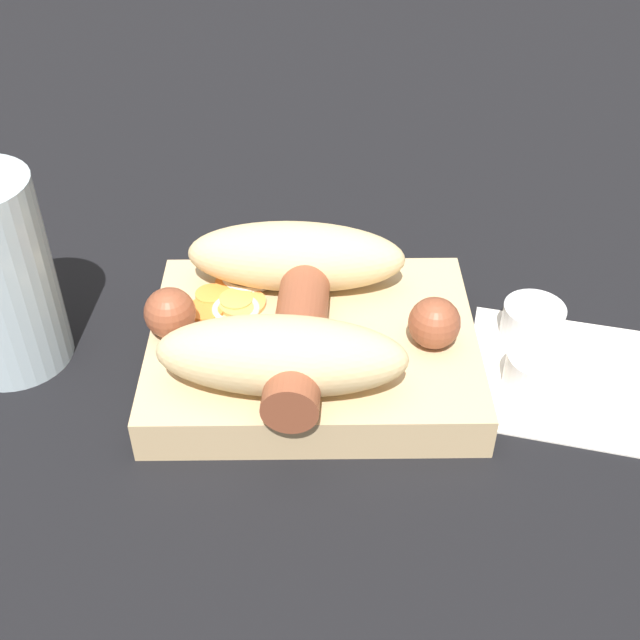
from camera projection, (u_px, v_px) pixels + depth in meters
ground_plane at (320, 365)px, 0.55m from camera, size 3.00×3.00×0.00m
food_tray at (320, 349)px, 0.54m from camera, size 0.22×0.17×0.03m
bread_roll at (297, 302)px, 0.52m from camera, size 0.16×0.17×0.05m
sausage at (308, 318)px, 0.52m from camera, size 0.20×0.17×0.03m
pickled_veggies at (244, 292)px, 0.56m from camera, size 0.07×0.07×0.01m
napkin at (568, 376)px, 0.54m from camera, size 0.15×0.15×0.00m
condiment_cup_near at (544, 373)px, 0.53m from camera, size 0.04×0.04×0.03m
condiment_cup_far at (538, 324)px, 0.57m from camera, size 0.04×0.04×0.03m
drink_glass at (1, 276)px, 0.52m from camera, size 0.08×0.08×0.14m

